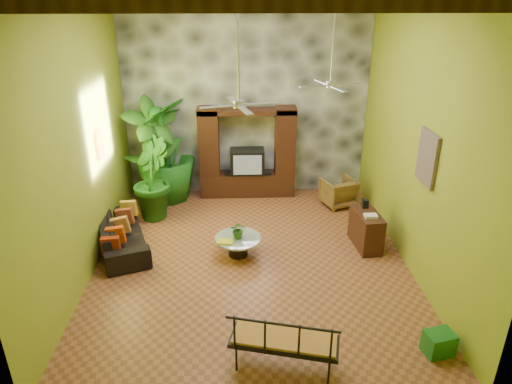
{
  "coord_description": "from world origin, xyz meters",
  "views": [
    {
      "loc": [
        -0.23,
        -7.72,
        4.9
      ],
      "look_at": [
        0.1,
        0.2,
        1.37
      ],
      "focal_mm": 32.0,
      "sensor_mm": 36.0,
      "label": 1
    }
  ],
  "objects_px": {
    "sofa": "(122,233)",
    "coffee_table": "(238,244)",
    "ceiling_fan_back": "(331,74)",
    "entertainment_center": "(247,159)",
    "ceiling_fan_front": "(239,92)",
    "side_console": "(366,229)",
    "tall_plant_b": "(151,179)",
    "tall_plant_a": "(155,152)",
    "iron_bench": "(285,341)",
    "green_bin": "(439,343)",
    "wicker_armchair": "(338,192)",
    "tall_plant_c": "(165,150)"
  },
  "relations": [
    {
      "from": "ceiling_fan_back",
      "to": "sofa",
      "type": "relative_size",
      "value": 0.86
    },
    {
      "from": "tall_plant_c",
      "to": "side_console",
      "type": "xyz_separation_m",
      "value": [
        4.39,
        -2.57,
        -0.9
      ]
    },
    {
      "from": "coffee_table",
      "to": "wicker_armchair",
      "type": "bearing_deg",
      "value": 42.13
    },
    {
      "from": "ceiling_fan_front",
      "to": "tall_plant_b",
      "type": "relative_size",
      "value": 0.99
    },
    {
      "from": "ceiling_fan_back",
      "to": "tall_plant_b",
      "type": "relative_size",
      "value": 0.99
    },
    {
      "from": "entertainment_center",
      "to": "tall_plant_b",
      "type": "relative_size",
      "value": 1.27
    },
    {
      "from": "tall_plant_a",
      "to": "green_bin",
      "type": "distance_m",
      "value": 7.41
    },
    {
      "from": "coffee_table",
      "to": "iron_bench",
      "type": "bearing_deg",
      "value": -78.54
    },
    {
      "from": "sofa",
      "to": "tall_plant_b",
      "type": "distance_m",
      "value": 1.59
    },
    {
      "from": "tall_plant_b",
      "to": "wicker_armchair",
      "type": "bearing_deg",
      "value": 5.46
    },
    {
      "from": "wicker_armchair",
      "to": "ceiling_fan_back",
      "type": "bearing_deg",
      "value": 43.46
    },
    {
      "from": "iron_bench",
      "to": "green_bin",
      "type": "height_order",
      "value": "iron_bench"
    },
    {
      "from": "ceiling_fan_back",
      "to": "tall_plant_b",
      "type": "xyz_separation_m",
      "value": [
        -3.83,
        0.79,
        -2.46
      ]
    },
    {
      "from": "coffee_table",
      "to": "side_console",
      "type": "height_order",
      "value": "side_console"
    },
    {
      "from": "coffee_table",
      "to": "iron_bench",
      "type": "distance_m",
      "value": 3.16
    },
    {
      "from": "sofa",
      "to": "coffee_table",
      "type": "bearing_deg",
      "value": -119.48
    },
    {
      "from": "tall_plant_b",
      "to": "coffee_table",
      "type": "bearing_deg",
      "value": -42.72
    },
    {
      "from": "ceiling_fan_back",
      "to": "tall_plant_c",
      "type": "distance_m",
      "value": 4.56
    },
    {
      "from": "tall_plant_b",
      "to": "side_console",
      "type": "bearing_deg",
      "value": -18.8
    },
    {
      "from": "coffee_table",
      "to": "green_bin",
      "type": "xyz_separation_m",
      "value": [
        2.91,
        -2.83,
        -0.08
      ]
    },
    {
      "from": "tall_plant_a",
      "to": "coffee_table",
      "type": "relative_size",
      "value": 2.87
    },
    {
      "from": "wicker_armchair",
      "to": "iron_bench",
      "type": "xyz_separation_m",
      "value": [
        -1.86,
        -5.33,
        0.2
      ]
    },
    {
      "from": "sofa",
      "to": "coffee_table",
      "type": "relative_size",
      "value": 2.36
    },
    {
      "from": "coffee_table",
      "to": "green_bin",
      "type": "height_order",
      "value": "coffee_table"
    },
    {
      "from": "ceiling_fan_front",
      "to": "coffee_table",
      "type": "xyz_separation_m",
      "value": [
        -0.06,
        0.57,
        -3.15
      ]
    },
    {
      "from": "wicker_armchair",
      "to": "tall_plant_a",
      "type": "distance_m",
      "value": 4.58
    },
    {
      "from": "side_console",
      "to": "wicker_armchair",
      "type": "bearing_deg",
      "value": 88.82
    },
    {
      "from": "ceiling_fan_back",
      "to": "wicker_armchair",
      "type": "distance_m",
      "value": 3.35
    },
    {
      "from": "tall_plant_c",
      "to": "side_console",
      "type": "relative_size",
      "value": 2.68
    },
    {
      "from": "tall_plant_a",
      "to": "side_console",
      "type": "bearing_deg",
      "value": -27.17
    },
    {
      "from": "ceiling_fan_back",
      "to": "iron_bench",
      "type": "bearing_deg",
      "value": -106.74
    },
    {
      "from": "ceiling_fan_back",
      "to": "entertainment_center",
      "type": "bearing_deg",
      "value": 129.57
    },
    {
      "from": "sofa",
      "to": "green_bin",
      "type": "xyz_separation_m",
      "value": [
        5.3,
        -3.25,
        -0.14
      ]
    },
    {
      "from": "tall_plant_b",
      "to": "tall_plant_c",
      "type": "distance_m",
      "value": 1.08
    },
    {
      "from": "entertainment_center",
      "to": "tall_plant_a",
      "type": "relative_size",
      "value": 0.91
    },
    {
      "from": "ceiling_fan_front",
      "to": "side_console",
      "type": "height_order",
      "value": "ceiling_fan_front"
    },
    {
      "from": "wicker_armchair",
      "to": "green_bin",
      "type": "height_order",
      "value": "wicker_armchair"
    },
    {
      "from": "coffee_table",
      "to": "sofa",
      "type": "bearing_deg",
      "value": 170.04
    },
    {
      "from": "entertainment_center",
      "to": "iron_bench",
      "type": "relative_size",
      "value": 1.53
    },
    {
      "from": "tall_plant_b",
      "to": "coffee_table",
      "type": "relative_size",
      "value": 2.05
    },
    {
      "from": "iron_bench",
      "to": "green_bin",
      "type": "distance_m",
      "value": 2.33
    },
    {
      "from": "ceiling_fan_back",
      "to": "coffee_table",
      "type": "relative_size",
      "value": 2.02
    },
    {
      "from": "tall_plant_c",
      "to": "ceiling_fan_front",
      "type": "bearing_deg",
      "value": -61.86
    },
    {
      "from": "sofa",
      "to": "side_console",
      "type": "xyz_separation_m",
      "value": [
        5.03,
        -0.17,
        0.06
      ]
    },
    {
      "from": "tall_plant_c",
      "to": "green_bin",
      "type": "distance_m",
      "value": 7.42
    },
    {
      "from": "ceiling_fan_back",
      "to": "tall_plant_b",
      "type": "bearing_deg",
      "value": 168.36
    },
    {
      "from": "tall_plant_a",
      "to": "side_console",
      "type": "height_order",
      "value": "tall_plant_a"
    },
    {
      "from": "tall_plant_a",
      "to": "green_bin",
      "type": "bearing_deg",
      "value": -48.13
    },
    {
      "from": "tall_plant_b",
      "to": "tall_plant_c",
      "type": "relative_size",
      "value": 0.73
    },
    {
      "from": "tall_plant_a",
      "to": "iron_bench",
      "type": "distance_m",
      "value": 6.32
    }
  ]
}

